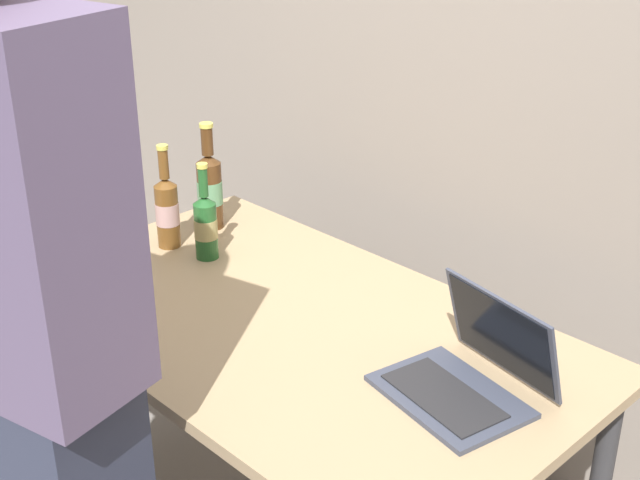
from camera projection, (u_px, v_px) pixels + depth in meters
desk at (291, 345)px, 2.12m from camera, size 1.47×0.84×0.70m
laptop at (470, 372)px, 1.80m from camera, size 0.36×0.33×0.21m
beer_bottle_green at (206, 224)px, 2.37m from camera, size 0.07×0.07×0.28m
beer_bottle_amber at (210, 188)px, 2.56m from camera, size 0.08×0.08×0.33m
beer_bottle_brown at (167, 209)px, 2.44m from camera, size 0.07×0.07×0.30m
person_figure at (22, 357)px, 1.55m from camera, size 0.50×0.36×1.79m
coffee_mug at (90, 297)px, 2.11m from camera, size 0.10×0.07×0.09m
back_wall at (495, 29)px, 2.33m from camera, size 6.00×0.10×2.60m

